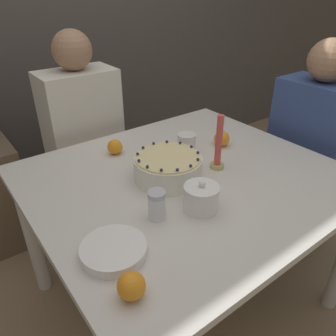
{
  "coord_description": "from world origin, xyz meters",
  "views": [
    {
      "loc": [
        -0.77,
        -0.89,
        1.46
      ],
      "look_at": [
        -0.08,
        0.03,
        0.79
      ],
      "focal_mm": 35.0,
      "sensor_mm": 36.0,
      "label": 1
    }
  ],
  "objects": [
    {
      "name": "wall_behind",
      "position": [
        0.0,
        1.4,
        1.3
      ],
      "size": [
        8.0,
        0.05,
        2.6
      ],
      "color": "#4C4742",
      "rests_on": "ground_plane"
    },
    {
      "name": "orange_fruit_1",
      "position": [
        -0.5,
        -0.38,
        0.78
      ],
      "size": [
        0.08,
        0.08,
        0.08
      ],
      "color": "orange",
      "rests_on": "dining_table"
    },
    {
      "name": "sugar_bowl",
      "position": [
        -0.11,
        -0.21,
        0.79
      ],
      "size": [
        0.13,
        0.13,
        0.12
      ],
      "color": "white",
      "rests_on": "dining_table"
    },
    {
      "name": "dining_table",
      "position": [
        0.0,
        0.0,
        0.64
      ],
      "size": [
        1.25,
        1.12,
        0.74
      ],
      "color": "beige",
      "rests_on": "ground_plane"
    },
    {
      "name": "orange_fruit_0",
      "position": [
        -0.14,
        0.35,
        0.78
      ],
      "size": [
        0.07,
        0.07,
        0.07
      ],
      "color": "orange",
      "rests_on": "dining_table"
    },
    {
      "name": "orange_fruit_2",
      "position": [
        0.32,
        0.11,
        0.78
      ],
      "size": [
        0.08,
        0.08,
        0.08
      ],
      "color": "orange",
      "rests_on": "dining_table"
    },
    {
      "name": "ground_plane",
      "position": [
        0.0,
        0.0,
        0.0
      ],
      "size": [
        12.0,
        12.0,
        0.0
      ],
      "primitive_type": "plane",
      "color": "#8C7556"
    },
    {
      "name": "candle",
      "position": [
        0.15,
        -0.03,
        0.84
      ],
      "size": [
        0.06,
        0.06,
        0.24
      ],
      "color": "tan",
      "rests_on": "dining_table"
    },
    {
      "name": "person_woman_floral",
      "position": [
        0.83,
        -0.07,
        0.53
      ],
      "size": [
        0.34,
        0.4,
        1.22
      ],
      "rotation": [
        0.0,
        0.0,
        1.57
      ],
      "color": "#595960",
      "rests_on": "ground_plane"
    },
    {
      "name": "person_man_blue_shirt",
      "position": [
        -0.13,
        0.76,
        0.55
      ],
      "size": [
        0.4,
        0.34,
        1.25
      ],
      "rotation": [
        0.0,
        0.0,
        3.14
      ],
      "color": "#2D2D38",
      "rests_on": "ground_plane"
    },
    {
      "name": "cup",
      "position": [
        0.14,
        0.17,
        0.79
      ],
      "size": [
        0.09,
        0.09,
        0.09
      ],
      "color": "white",
      "rests_on": "dining_table"
    },
    {
      "name": "cake",
      "position": [
        -0.08,
        0.03,
        0.8
      ],
      "size": [
        0.28,
        0.28,
        0.11
      ],
      "color": "white",
      "rests_on": "dining_table"
    },
    {
      "name": "plate_stack",
      "position": [
        -0.47,
        -0.22,
        0.76
      ],
      "size": [
        0.2,
        0.2,
        0.03
      ],
      "color": "white",
      "rests_on": "dining_table"
    },
    {
      "name": "sugar_shaker",
      "position": [
        -0.26,
        -0.15,
        0.8
      ],
      "size": [
        0.06,
        0.06,
        0.1
      ],
      "color": "white",
      "rests_on": "dining_table"
    }
  ]
}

